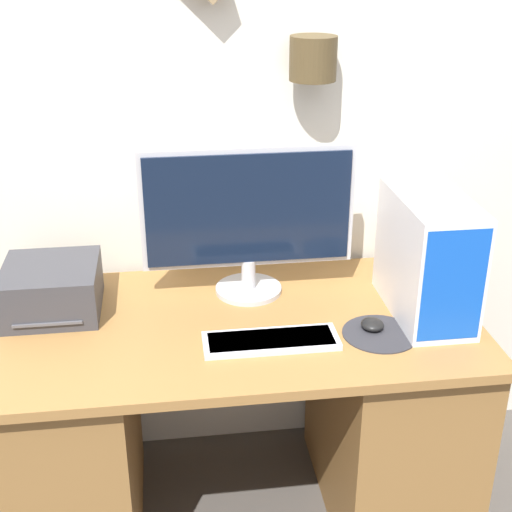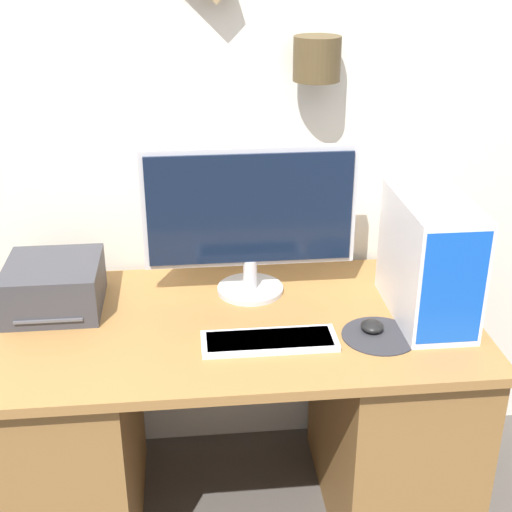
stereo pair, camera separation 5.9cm
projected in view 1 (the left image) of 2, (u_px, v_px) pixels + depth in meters
name	position (u px, v px, depth m)	size (l,w,h in m)	color
wall_back	(216.00, 90.00, 2.31)	(6.40, 0.20, 2.70)	silver
desk	(233.00, 419.00, 2.31)	(1.49, 0.77, 0.76)	olive
monitor	(248.00, 215.00, 2.23)	(0.67, 0.22, 0.48)	#B7B7BC
keyboard	(271.00, 341.00, 2.03)	(0.39, 0.13, 0.02)	silver
mousepad	(380.00, 334.00, 2.09)	(0.22, 0.22, 0.00)	#2D2D33
mouse	(372.00, 324.00, 2.10)	(0.07, 0.07, 0.03)	black
computer_tower	(428.00, 257.00, 2.14)	(0.20, 0.41, 0.37)	white
printer	(52.00, 289.00, 2.19)	(0.29, 0.30, 0.15)	#38383D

